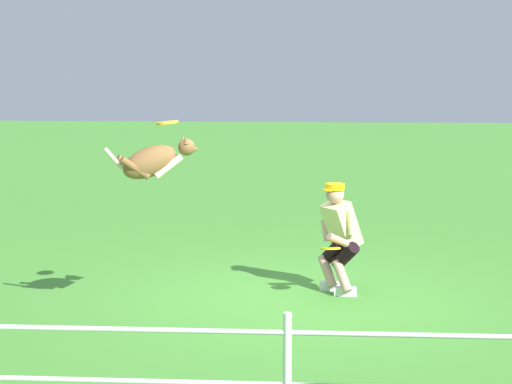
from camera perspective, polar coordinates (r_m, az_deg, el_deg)
ground_plane at (r=9.68m, az=2.70°, el=-7.24°), size 60.00×60.00×0.00m
person at (r=9.82m, az=5.61°, el=-2.86°), size 0.55×0.71×1.29m
dog at (r=8.47m, az=-6.89°, el=2.08°), size 0.92×0.53×0.48m
frisbee_flying at (r=8.56m, az=-6.02°, el=4.68°), size 0.30×0.30×0.06m
frisbee_held at (r=9.47m, az=5.05°, el=-3.82°), size 0.29×0.29×0.08m
fence at (r=6.01m, az=2.12°, el=-11.71°), size 12.84×0.06×0.95m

